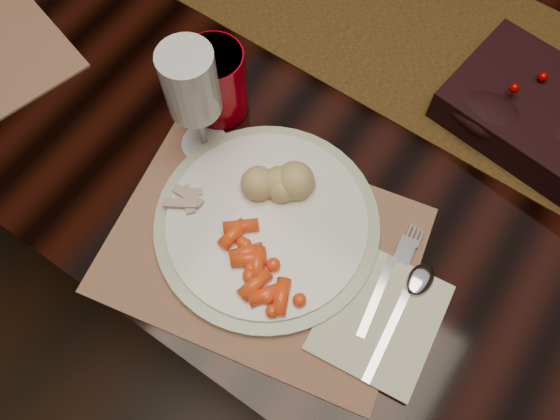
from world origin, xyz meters
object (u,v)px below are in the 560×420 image
Objects in this scene: dinner_plate at (267,223)px; baby_carrots at (258,262)px; placemat_main at (263,250)px; wine_glass at (196,105)px; red_cup at (217,83)px; napkin at (380,317)px; dining_table at (356,191)px; turkey_shreds at (194,202)px; mashed_potatoes at (279,180)px.

dinner_plate is 2.55× the size of baby_carrots.
wine_glass reaches higher than placemat_main.
wine_glass is at bearing 159.47° from dinner_plate.
red_cup is at bearing 106.05° from wine_glass.
napkin is (0.16, 0.03, -0.02)m from baby_carrots.
baby_carrots is at bearing -77.61° from placemat_main.
dinner_plate is at bearing -35.50° from red_cup.
placemat_main is 0.04m from dinner_plate.
placemat_main is at bearing 176.25° from napkin.
wine_glass reaches higher than dining_table.
dining_table is 15.18× the size of baby_carrots.
red_cup is (-0.07, 0.15, 0.03)m from turkey_shreds.
dinner_plate reaches higher than napkin.
baby_carrots is 0.17m from napkin.
red_cup is (-0.19, 0.17, 0.03)m from baby_carrots.
wine_glass is (-0.34, 0.08, 0.09)m from napkin.
wine_glass is at bearing -73.95° from red_cup.
baby_carrots is at bearing -69.43° from mashed_potatoes.
dinner_plate is at bearing 103.59° from placemat_main.
turkey_shreds reaches higher than placemat_main.
napkin is at bearing 2.42° from turkey_shreds.
napkin is 0.36m from wine_glass.
placemat_main is 3.46× the size of red_cup.
dining_table is at bearing 55.64° from wine_glass.
red_cup reaches higher than placemat_main.
wine_glass reaches higher than red_cup.
turkey_shreds is at bearing -159.13° from dinner_plate.
dinner_plate is 1.57× the size of wine_glass.
napkin is (0.28, 0.01, -0.02)m from turkey_shreds.
napkin is at bearing -61.87° from dining_table.
dining_table is 0.54m from baby_carrots.
turkey_shreds reaches higher than dinner_plate.
dining_table is at bearing 111.86° from napkin.
red_cup is 0.07m from wine_glass.
wine_glass is (-0.06, 0.09, 0.07)m from turkey_shreds.
mashed_potatoes reaches higher than napkin.
baby_carrots is at bearing -32.61° from wine_glass.
dinner_plate is at bearing 20.87° from turkey_shreds.
mashed_potatoes is (-0.03, -0.25, 0.42)m from dining_table.
mashed_potatoes is at bearing -24.52° from red_cup.
dining_table is 0.49m from mashed_potatoes.
mashed_potatoes is at bearing 153.99° from napkin.
wine_glass reaches higher than mashed_potatoes.
napkin is (0.17, 0.01, 0.01)m from placemat_main.
mashed_potatoes is at bearing 46.84° from turkey_shreds.
dining_table is 24.99× the size of turkey_shreds.
wine_glass is (-0.15, 0.06, 0.08)m from dinner_plate.
napkin is at bearing -7.12° from dinner_plate.
red_cup reaches higher than dining_table.
napkin is (0.17, -0.32, 0.38)m from dining_table.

